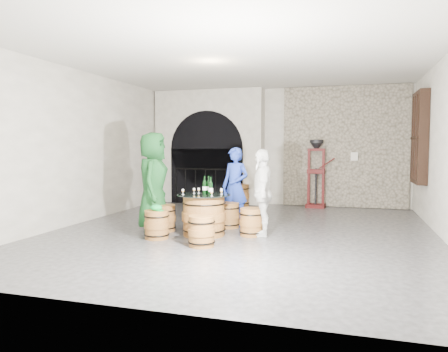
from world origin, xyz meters
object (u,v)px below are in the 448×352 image
(barrel_stool_near_left, at_px, (157,225))
(person_white, at_px, (262,193))
(barrel_stool_far, at_px, (229,215))
(barrel_stool_near_right, at_px, (201,231))
(wine_bottle_left, at_px, (205,187))
(person_green, at_px, (153,181))
(wine_bottle_center, at_px, (211,188))
(side_barrel, at_px, (241,195))
(barrel_stool_right, at_px, (251,222))
(barrel_stool_left, at_px, (164,218))
(corking_press, at_px, (316,168))
(wine_bottle_right, at_px, (209,187))
(barrel_table, at_px, (204,215))
(person_blue, at_px, (235,187))

(barrel_stool_near_left, xyz_separation_m, person_white, (1.72, 0.75, 0.54))
(barrel_stool_far, height_order, barrel_stool_near_right, same)
(person_white, relative_size, wine_bottle_left, 4.83)
(person_green, bearing_deg, wine_bottle_center, -118.78)
(barrel_stool_far, xyz_separation_m, side_barrel, (-0.50, 2.97, 0.05))
(barrel_stool_right, bearing_deg, barrel_stool_left, -178.09)
(barrel_stool_left, distance_m, corking_press, 4.80)
(person_green, xyz_separation_m, person_white, (2.12, 0.06, -0.16))
(wine_bottle_left, distance_m, side_barrel, 3.78)
(person_white, bearing_deg, barrel_stool_far, -137.92)
(barrel_stool_left, distance_m, barrel_stool_near_right, 1.47)
(barrel_stool_right, height_order, barrel_stool_near_right, same)
(barrel_stool_left, bearing_deg, barrel_stool_near_right, -41.70)
(barrel_stool_left, height_order, person_white, person_white)
(person_green, bearing_deg, barrel_stool_right, -103.96)
(person_green, relative_size, wine_bottle_right, 5.79)
(barrel_table, relative_size, barrel_stool_left, 1.94)
(barrel_stool_near_right, distance_m, corking_press, 5.24)
(barrel_stool_near_right, height_order, corking_press, corking_press)
(corking_press, bearing_deg, wine_bottle_right, -108.15)
(person_green, bearing_deg, wine_bottle_left, -110.31)
(wine_bottle_left, bearing_deg, person_blue, 72.55)
(barrel_stool_near_right, xyz_separation_m, person_white, (0.78, 1.08, 0.54))
(wine_bottle_left, bearing_deg, side_barrel, 93.88)
(barrel_stool_near_right, bearing_deg, side_barrel, 96.30)
(barrel_stool_left, xyz_separation_m, wine_bottle_right, (0.90, -0.04, 0.63))
(person_blue, distance_m, side_barrel, 2.83)
(barrel_stool_left, height_order, person_green, person_green)
(person_white, relative_size, side_barrel, 2.63)
(person_blue, xyz_separation_m, side_barrel, (-0.56, 2.73, -0.50))
(barrel_stool_near_left, height_order, side_barrel, side_barrel)
(person_white, xyz_separation_m, corking_press, (0.65, 3.90, 0.25))
(person_green, xyz_separation_m, wine_bottle_center, (1.28, -0.33, -0.06))
(barrel_stool_right, distance_m, barrel_stool_near_left, 1.69)
(barrel_stool_near_right, distance_m, side_barrel, 4.66)
(barrel_stool_left, height_order, corking_press, corking_press)
(barrel_stool_far, bearing_deg, side_barrel, 99.48)
(wine_bottle_center, xyz_separation_m, wine_bottle_right, (-0.12, 0.25, 0.00))
(person_green, xyz_separation_m, wine_bottle_right, (1.15, -0.08, -0.06))
(barrel_stool_right, xyz_separation_m, barrel_stool_near_right, (-0.59, -1.03, 0.00))
(barrel_stool_right, bearing_deg, person_white, 13.80)
(person_green, distance_m, wine_bottle_center, 1.32)
(barrel_stool_near_right, height_order, barrel_stool_near_left, same)
(barrel_stool_near_right, relative_size, person_white, 0.32)
(barrel_stool_far, bearing_deg, barrel_stool_near_right, -89.51)
(wine_bottle_center, distance_m, side_barrel, 4.01)
(barrel_stool_right, distance_m, wine_bottle_center, 0.98)
(side_barrel, height_order, corking_press, corking_press)
(barrel_stool_left, xyz_separation_m, wine_bottle_left, (0.84, -0.07, 0.63))
(barrel_stool_near_left, relative_size, person_green, 0.27)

